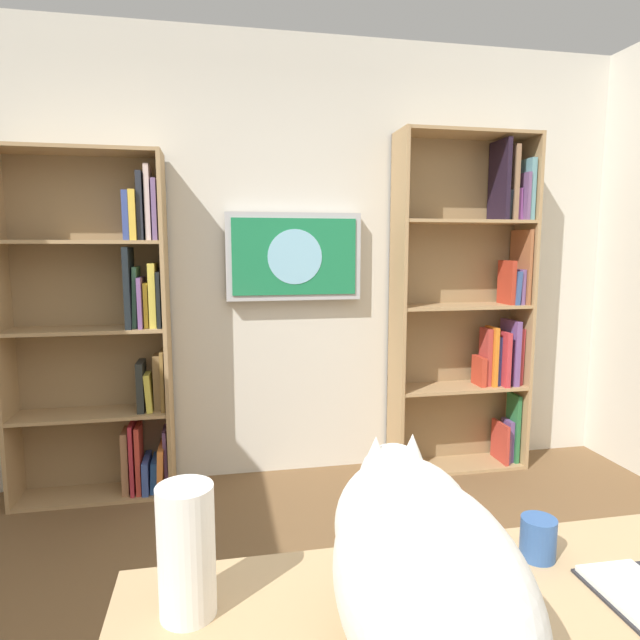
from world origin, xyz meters
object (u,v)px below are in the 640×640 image
bookshelf_right (110,334)px  wall_mounted_tv (294,257)px  bookshelf_left (475,304)px  cat (420,567)px  coffee_mug (538,538)px  paper_towel_roll (187,551)px

bookshelf_right → wall_mounted_tv: bearing=-175.7°
bookshelf_left → cat: size_ratio=3.33×
cat → coffee_mug: cat is taller
bookshelf_left → wall_mounted_tv: (1.16, -0.08, 0.31)m
wall_mounted_tv → cat: (0.15, 2.46, -0.48)m
bookshelf_left → wall_mounted_tv: bearing=-3.9°
wall_mounted_tv → coffee_mug: (-0.24, 2.21, -0.61)m
paper_towel_roll → bookshelf_left: bearing=-128.1°
bookshelf_right → coffee_mug: size_ratio=20.45×
bookshelf_left → paper_towel_roll: size_ratio=8.14×
bookshelf_left → coffee_mug: bookshelf_left is taller
wall_mounted_tv → paper_towel_roll: size_ratio=3.14×
bookshelf_left → bookshelf_right: (2.24, 0.00, -0.13)m
cat → coffee_mug: (-0.39, -0.25, -0.13)m
bookshelf_right → wall_mounted_tv: (-1.07, -0.08, 0.43)m
bookshelf_right → cat: bearing=111.3°
bookshelf_left → cat: bookshelf_left is taller
bookshelf_right → coffee_mug: bookshelf_right is taller
coffee_mug → bookshelf_right: bearing=-58.2°
wall_mounted_tv → cat: 2.51m
bookshelf_left → coffee_mug: 2.34m
wall_mounted_tv → bookshelf_right: bearing=4.3°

